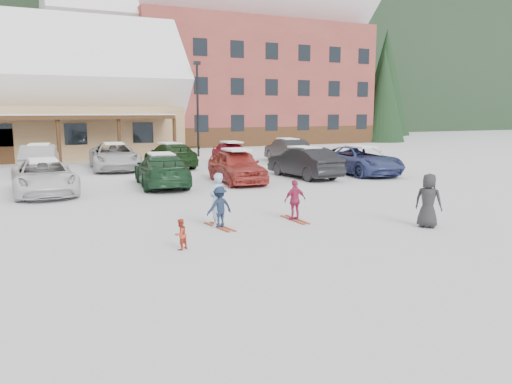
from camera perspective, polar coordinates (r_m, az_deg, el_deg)
name	(u,v)px	position (r m, az deg, el deg)	size (l,w,h in m)	color
ground	(262,235)	(13.35, 0.66, -4.95)	(160.00, 160.00, 0.00)	silver
forested_hillside	(48,19)	(98.09, -22.63, 17.75)	(300.00, 70.00, 38.00)	black
alpine_hotel	(227,59)	(53.76, -3.38, 14.92)	(31.48, 14.01, 21.48)	brown
lamp_post	(198,104)	(36.78, -6.70, 9.99)	(0.50, 0.25, 6.79)	black
conifer_1	(384,83)	(56.43, 14.39, 11.96)	(4.84, 4.84, 11.22)	black
conifer_3	(136,94)	(56.89, -13.56, 10.82)	(3.96, 3.96, 9.18)	black
conifer_4	(340,87)	(70.04, 9.57, 11.76)	(5.06, 5.06, 11.73)	black
adult_skier	(217,200)	(14.16, -4.43, -0.93)	(0.57, 0.37, 1.56)	#96B3D0
toddler_red	(180,234)	(12.02, -8.64, -4.81)	(0.36, 0.28, 0.75)	#BD3A22
child_navy	(219,207)	(14.13, -4.21, -1.70)	(0.77, 0.44, 1.19)	#162239
skis_child_navy	(220,227)	(14.25, -4.18, -4.00)	(0.20, 1.40, 0.03)	#A43817
child_magenta	(295,200)	(15.08, 4.48, -0.94)	(0.72, 0.30, 1.23)	#A4244A
skis_child_magenta	(295,220)	(15.19, 4.45, -3.17)	(0.20, 1.40, 0.03)	#A43817
bystander_dark	(428,201)	(14.91, 19.10, -0.93)	(0.75, 0.49, 1.54)	#252427
parked_car_2	(44,177)	(21.48, -23.07, 1.59)	(2.30, 4.98, 1.38)	silver
parked_car_3	(162,170)	(22.23, -10.73, 2.47)	(2.02, 4.96, 1.44)	#193C22
parked_car_4	(237,166)	(23.08, -2.24, 2.99)	(1.81, 4.51, 1.54)	#AC352D
parked_car_5	(304,162)	(24.89, 5.53, 3.38)	(1.60, 4.60, 1.52)	black
parked_car_6	(361,160)	(26.73, 11.88, 3.56)	(2.42, 5.25, 1.46)	navy
parked_car_9	(40,159)	(28.57, -23.45, 3.46)	(1.65, 4.74, 1.56)	#9A9A9E
parked_car_10	(114,157)	(29.18, -15.89, 3.91)	(2.49, 5.40, 1.50)	silver
parked_car_11	(170,155)	(29.66, -9.75, 4.14)	(2.01, 4.94, 1.43)	#183414
parked_car_12	(232,153)	(31.12, -2.79, 4.46)	(1.65, 4.10, 1.40)	maroon
parked_car_13	(288,151)	(32.42, 3.62, 4.76)	(1.61, 4.62, 1.52)	black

